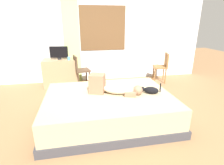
{
  "coord_description": "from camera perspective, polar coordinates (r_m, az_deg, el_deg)",
  "views": [
    {
      "loc": [
        -0.6,
        -2.82,
        1.71
      ],
      "look_at": [
        -0.02,
        0.19,
        0.65
      ],
      "focal_mm": 28.2,
      "sensor_mm": 36.0,
      "label": 1
    }
  ],
  "objects": [
    {
      "name": "curtain_left",
      "position": [
        5.18,
        -12.93,
        13.47
      ],
      "size": [
        0.44,
        0.06,
        2.48
      ],
      "primitive_type": "cube",
      "color": "#ADCC75",
      "rests_on": "ground"
    },
    {
      "name": "bed",
      "position": [
        3.21,
        -1.1,
        -8.06
      ],
      "size": [
        2.25,
        1.66,
        0.5
      ],
      "color": "#38383D",
      "rests_on": "ground"
    },
    {
      "name": "person_lying",
      "position": [
        3.11,
        0.31,
        -1.58
      ],
      "size": [
        0.93,
        0.52,
        0.34
      ],
      "color": "#CCB299",
      "rests_on": "bed"
    },
    {
      "name": "desk",
      "position": [
        5.08,
        -16.19,
        3.11
      ],
      "size": [
        0.9,
        0.56,
        0.74
      ],
      "color": "#997A56",
      "rests_on": "ground"
    },
    {
      "name": "tv_monitor",
      "position": [
        4.97,
        -16.83,
        9.23
      ],
      "size": [
        0.48,
        0.1,
        0.35
      ],
      "color": "black",
      "rests_on": "desk"
    },
    {
      "name": "ground_plane",
      "position": [
        3.36,
        1.01,
        -11.49
      ],
      "size": [
        16.0,
        16.0,
        0.0
      ],
      "primitive_type": "plane",
      "color": "olive"
    },
    {
      "name": "cup",
      "position": [
        4.83,
        -13.82,
        7.57
      ],
      "size": [
        0.08,
        0.08,
        0.09
      ],
      "primitive_type": "cylinder",
      "color": "teal",
      "rests_on": "desk"
    },
    {
      "name": "cat",
      "position": [
        3.18,
        12.27,
        -2.43
      ],
      "size": [
        0.33,
        0.21,
        0.21
      ],
      "color": "black",
      "rests_on": "bed"
    },
    {
      "name": "chair_spare",
      "position": [
        5.34,
        16.06,
        5.41
      ],
      "size": [
        0.47,
        0.47,
        0.86
      ],
      "color": "brown",
      "rests_on": "ground"
    },
    {
      "name": "chair_by_desk",
      "position": [
        4.82,
        -10.5,
        4.4
      ],
      "size": [
        0.45,
        0.45,
        0.86
      ],
      "color": "#4C3828",
      "rests_on": "ground"
    },
    {
      "name": "back_wall_with_window",
      "position": [
        5.32,
        -4.47,
        16.33
      ],
      "size": [
        6.4,
        0.14,
        2.9
      ],
      "color": "silver",
      "rests_on": "ground"
    }
  ]
}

